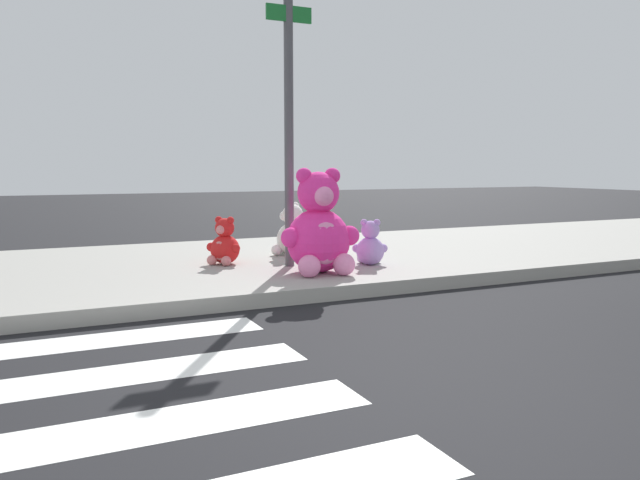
{
  "coord_description": "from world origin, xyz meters",
  "views": [
    {
      "loc": [
        -1.82,
        -2.46,
        1.34
      ],
      "look_at": [
        1.03,
        3.6,
        0.55
      ],
      "focal_mm": 34.77,
      "sensor_mm": 36.0,
      "label": 1
    }
  ],
  "objects_px": {
    "sign_pole": "(289,124)",
    "plush_lavender": "(370,246)",
    "plush_pink_large": "(319,231)",
    "plush_white": "(291,234)",
    "plush_red": "(224,245)"
  },
  "relations": [
    {
      "from": "sign_pole",
      "to": "plush_white",
      "type": "relative_size",
      "value": 4.46
    },
    {
      "from": "plush_red",
      "to": "plush_white",
      "type": "bearing_deg",
      "value": 20.35
    },
    {
      "from": "sign_pole",
      "to": "plush_pink_large",
      "type": "distance_m",
      "value": 1.36
    },
    {
      "from": "sign_pole",
      "to": "plush_red",
      "type": "bearing_deg",
      "value": 144.71
    },
    {
      "from": "plush_pink_large",
      "to": "plush_lavender",
      "type": "xyz_separation_m",
      "value": [
        0.81,
        0.26,
        -0.25
      ]
    },
    {
      "from": "plush_red",
      "to": "plush_lavender",
      "type": "height_order",
      "value": "plush_red"
    },
    {
      "from": "plush_pink_large",
      "to": "plush_white",
      "type": "distance_m",
      "value": 1.49
    },
    {
      "from": "plush_lavender",
      "to": "sign_pole",
      "type": "bearing_deg",
      "value": 160.66
    },
    {
      "from": "plush_pink_large",
      "to": "plush_white",
      "type": "height_order",
      "value": "plush_pink_large"
    },
    {
      "from": "plush_pink_large",
      "to": "plush_white",
      "type": "relative_size",
      "value": 1.65
    },
    {
      "from": "sign_pole",
      "to": "plush_white",
      "type": "distance_m",
      "value": 1.7
    },
    {
      "from": "sign_pole",
      "to": "plush_lavender",
      "type": "xyz_separation_m",
      "value": [
        0.93,
        -0.33,
        -1.47
      ]
    },
    {
      "from": "plush_red",
      "to": "plush_lavender",
      "type": "bearing_deg",
      "value": -26.6
    },
    {
      "from": "plush_pink_large",
      "to": "sign_pole",
      "type": "bearing_deg",
      "value": 101.74
    },
    {
      "from": "sign_pole",
      "to": "plush_white",
      "type": "bearing_deg",
      "value": 66.24
    }
  ]
}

